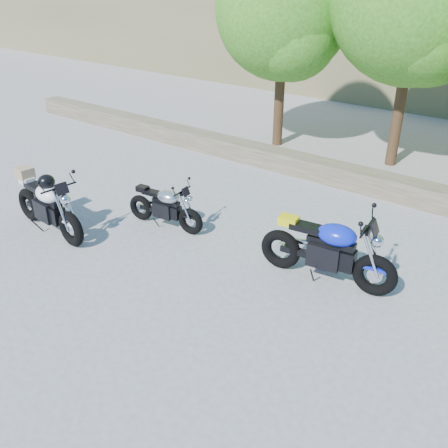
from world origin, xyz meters
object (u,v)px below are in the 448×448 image
Objects in this scene: white_bike at (47,204)px; blue_bike at (328,251)px; backpack at (326,257)px; silver_bike at (165,207)px.

white_bike is 0.96× the size of blue_bike.
white_bike is 5.42m from backpack.
silver_bike is 4.70× the size of backpack.
blue_bike reaches higher than silver_bike.
white_bike is (-1.68, -1.54, 0.18)m from silver_bike.
silver_bike is at bearing -163.35° from backpack.
blue_bike is 6.22× the size of backpack.
silver_bike is at bearing 48.44° from white_bike.
blue_bike reaches higher than backpack.
silver_bike is 0.78× the size of white_bike.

